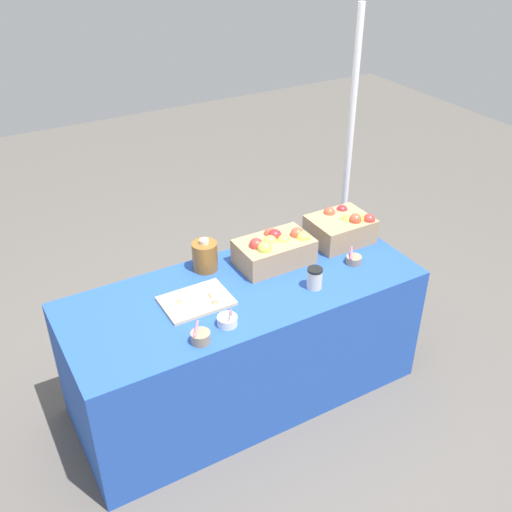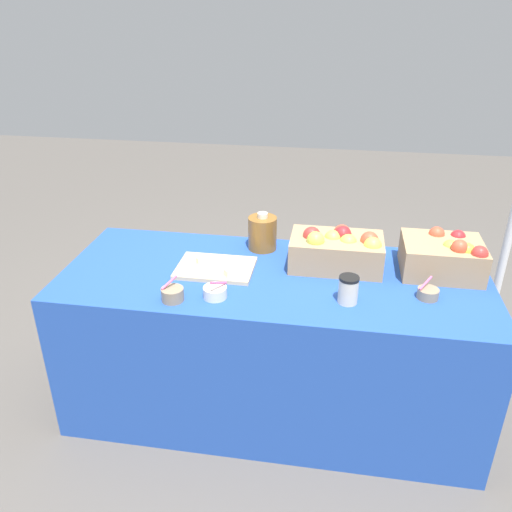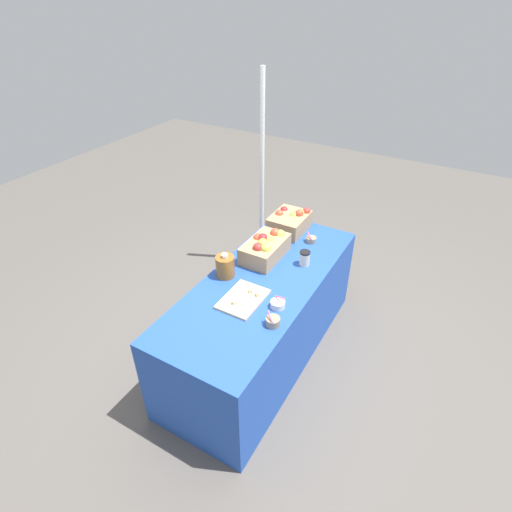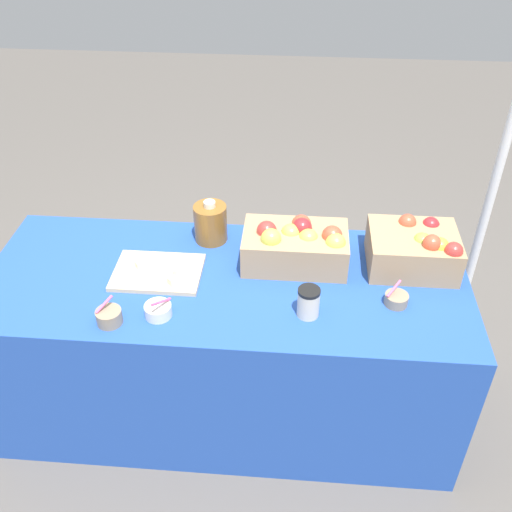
# 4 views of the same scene
# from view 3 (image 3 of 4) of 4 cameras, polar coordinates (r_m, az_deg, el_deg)

# --- Properties ---
(ground_plane) EXTENTS (10.00, 10.00, 0.00)m
(ground_plane) POSITION_cam_3_polar(r_m,az_deg,el_deg) (3.46, 0.85, -13.10)
(ground_plane) COLOR #56514C
(table) EXTENTS (1.90, 0.76, 0.74)m
(table) POSITION_cam_3_polar(r_m,az_deg,el_deg) (3.20, 0.90, -8.59)
(table) COLOR #234CAD
(table) RESTS_ON ground_plane
(apple_crate_left) EXTENTS (0.34, 0.28, 0.19)m
(apple_crate_left) POSITION_cam_3_polar(r_m,az_deg,el_deg) (3.52, 4.74, 4.83)
(apple_crate_left) COLOR tan
(apple_crate_left) RESTS_ON table
(apple_crate_middle) EXTENTS (0.41, 0.25, 0.19)m
(apple_crate_middle) POSITION_cam_3_polar(r_m,az_deg,el_deg) (3.15, 1.32, 1.23)
(apple_crate_middle) COLOR tan
(apple_crate_middle) RESTS_ON table
(cutting_board_front) EXTENTS (0.34, 0.25, 0.05)m
(cutting_board_front) POSITION_cam_3_polar(r_m,az_deg,el_deg) (2.77, -1.79, -6.03)
(cutting_board_front) COLOR #D1B284
(cutting_board_front) RESTS_ON table
(sample_bowl_near) EXTENTS (0.10, 0.11, 0.10)m
(sample_bowl_near) POSITION_cam_3_polar(r_m,az_deg,el_deg) (2.71, 3.06, -6.74)
(sample_bowl_near) COLOR silver
(sample_bowl_near) RESTS_ON table
(sample_bowl_mid) EXTENTS (0.09, 0.09, 0.08)m
(sample_bowl_mid) POSITION_cam_3_polar(r_m,az_deg,el_deg) (3.40, 7.71, 2.29)
(sample_bowl_mid) COLOR gray
(sample_bowl_mid) RESTS_ON table
(sample_bowl_far) EXTENTS (0.09, 0.09, 0.10)m
(sample_bowl_far) POSITION_cam_3_polar(r_m,az_deg,el_deg) (2.58, 2.37, -9.13)
(sample_bowl_far) COLOR gray
(sample_bowl_far) RESTS_ON table
(cider_jug) EXTENTS (0.14, 0.14, 0.19)m
(cider_jug) POSITION_cam_3_polar(r_m,az_deg,el_deg) (2.96, -4.33, -1.43)
(cider_jug) COLOR brown
(cider_jug) RESTS_ON table
(coffee_cup) EXTENTS (0.08, 0.08, 0.12)m
(coffee_cup) POSITION_cam_3_polar(r_m,az_deg,el_deg) (3.10, 6.82, -0.29)
(coffee_cup) COLOR beige
(coffee_cup) RESTS_ON table
(tent_pole) EXTENTS (0.04, 0.04, 1.95)m
(tent_pole) POSITION_cam_3_polar(r_m,az_deg,el_deg) (4.00, 0.83, 11.15)
(tent_pole) COLOR white
(tent_pole) RESTS_ON ground_plane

